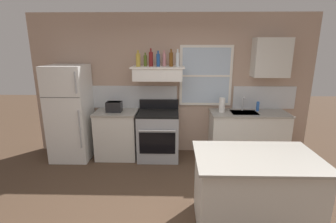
{
  "coord_description": "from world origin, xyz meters",
  "views": [
    {
      "loc": [
        0.04,
        -2.63,
        2.12
      ],
      "look_at": [
        -0.05,
        1.2,
        1.1
      ],
      "focal_mm": 26.75,
      "sensor_mm": 36.0,
      "label": 1
    }
  ],
  "objects": [
    {
      "name": "ground_plane",
      "position": [
        0.0,
        0.0,
        0.0
      ],
      "size": [
        16.0,
        16.0,
        0.0
      ],
      "primitive_type": "plane",
      "color": "#4C3828"
    },
    {
      "name": "back_wall",
      "position": [
        0.03,
        2.23,
        1.35
      ],
      "size": [
        5.4,
        0.11,
        2.7
      ],
      "color": "tan",
      "rests_on": "ground_plane"
    },
    {
      "name": "refrigerator",
      "position": [
        -1.9,
        1.84,
        0.89
      ],
      "size": [
        0.7,
        0.72,
        1.78
      ],
      "color": "white",
      "rests_on": "ground_plane"
    },
    {
      "name": "counter_left_of_stove",
      "position": [
        -1.05,
        1.9,
        0.46
      ],
      "size": [
        0.79,
        0.63,
        0.91
      ],
      "color": "silver",
      "rests_on": "ground_plane"
    },
    {
      "name": "toaster",
      "position": [
        -1.07,
        1.88,
        1.01
      ],
      "size": [
        0.3,
        0.2,
        0.19
      ],
      "color": "black",
      "rests_on": "counter_left_of_stove"
    },
    {
      "name": "stove_range",
      "position": [
        -0.25,
        1.86,
        0.46
      ],
      "size": [
        0.76,
        0.69,
        1.09
      ],
      "color": "#9EA0A5",
      "rests_on": "ground_plane"
    },
    {
      "name": "range_hood_shelf",
      "position": [
        -0.25,
        1.96,
        1.62
      ],
      "size": [
        0.96,
        0.52,
        0.24
      ],
      "color": "white"
    },
    {
      "name": "bottle_champagne_gold_foil",
      "position": [
        -0.6,
        1.9,
        1.87
      ],
      "size": [
        0.08,
        0.08,
        0.29
      ],
      "color": "#B29333",
      "rests_on": "range_hood_shelf"
    },
    {
      "name": "bottle_olive_oil_square",
      "position": [
        -0.48,
        1.99,
        1.85
      ],
      "size": [
        0.06,
        0.06,
        0.24
      ],
      "color": "#4C601E",
      "rests_on": "range_hood_shelf"
    },
    {
      "name": "bottle_red_label_wine",
      "position": [
        -0.38,
        1.96,
        1.88
      ],
      "size": [
        0.07,
        0.07,
        0.32
      ],
      "color": "maroon",
      "rests_on": "range_hood_shelf"
    },
    {
      "name": "bottle_blue_liqueur",
      "position": [
        -0.24,
        1.94,
        1.86
      ],
      "size": [
        0.07,
        0.07,
        0.28
      ],
      "color": "#1E478C",
      "rests_on": "range_hood_shelf"
    },
    {
      "name": "bottle_rose_pink",
      "position": [
        -0.14,
        2.01,
        1.86
      ],
      "size": [
        0.07,
        0.07,
        0.28
      ],
      "color": "#C67F84",
      "rests_on": "range_hood_shelf"
    },
    {
      "name": "bottle_amber_wine",
      "position": [
        -0.01,
        1.95,
        1.88
      ],
      "size": [
        0.07,
        0.07,
        0.31
      ],
      "color": "brown",
      "rests_on": "range_hood_shelf"
    },
    {
      "name": "bottle_clear_tall",
      "position": [
        0.1,
        1.91,
        1.87
      ],
      "size": [
        0.06,
        0.06,
        0.31
      ],
      "color": "silver",
      "rests_on": "range_hood_shelf"
    },
    {
      "name": "counter_right_with_sink",
      "position": [
        1.45,
        1.9,
        0.46
      ],
      "size": [
        1.43,
        0.63,
        0.91
      ],
      "color": "silver",
      "rests_on": "ground_plane"
    },
    {
      "name": "sink_faucet",
      "position": [
        1.35,
        2.0,
        1.08
      ],
      "size": [
        0.03,
        0.17,
        0.28
      ],
      "color": "silver",
      "rests_on": "counter_right_with_sink"
    },
    {
      "name": "paper_towel_roll",
      "position": [
        0.94,
        1.9,
        1.04
      ],
      "size": [
        0.11,
        0.11,
        0.27
      ],
      "primitive_type": "cylinder",
      "color": "white",
      "rests_on": "counter_right_with_sink"
    },
    {
      "name": "dish_soap_bottle",
      "position": [
        1.63,
        2.0,
        1.0
      ],
      "size": [
        0.06,
        0.06,
        0.18
      ],
      "primitive_type": "cylinder",
      "color": "blue",
      "rests_on": "counter_right_with_sink"
    },
    {
      "name": "kitchen_island",
      "position": [
        0.99,
        -0.01,
        0.46
      ],
      "size": [
        1.4,
        0.9,
        0.91
      ],
      "color": "silver",
      "rests_on": "ground_plane"
    },
    {
      "name": "upper_cabinet_right",
      "position": [
        1.8,
        2.04,
        1.9
      ],
      "size": [
        0.64,
        0.32,
        0.7
      ],
      "color": "silver"
    }
  ]
}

